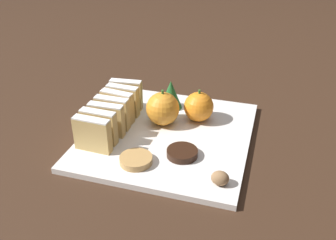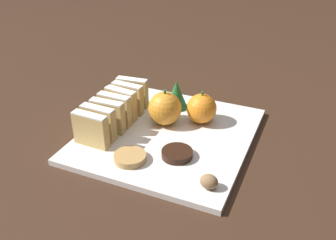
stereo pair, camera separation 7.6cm
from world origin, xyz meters
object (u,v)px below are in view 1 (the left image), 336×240
orange_near (163,109)px  walnut (220,178)px  orange_far (199,107)px  chocolate_cookie (182,153)px

orange_near → walnut: orange_near is taller
orange_far → walnut: bearing=-67.5°
orange_near → walnut: size_ratio=2.56×
orange_far → chocolate_cookie: 0.14m
orange_far → orange_near: bearing=-152.4°
chocolate_cookie → orange_far: bearing=90.5°
orange_far → chocolate_cookie: orange_far is taller
walnut → orange_far: bearing=112.5°
orange_far → walnut: (0.08, -0.20, -0.02)m
orange_near → chocolate_cookie: bearing=-55.7°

